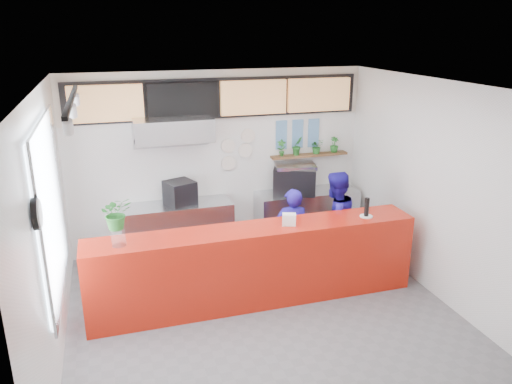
{
  "coord_description": "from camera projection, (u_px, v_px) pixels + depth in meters",
  "views": [
    {
      "loc": [
        -1.79,
        -5.49,
        3.65
      ],
      "look_at": [
        0.1,
        0.7,
        1.5
      ],
      "focal_mm": 35.0,
      "sensor_mm": 36.0,
      "label": 1
    }
  ],
  "objects": [
    {
      "name": "photo_frame_b",
      "position": [
        298.0,
        127.0,
        8.63
      ],
      "size": [
        0.2,
        0.02,
        0.25
      ],
      "primitive_type": "cube",
      "color": "#598CBF",
      "rests_on": "wall_back"
    },
    {
      "name": "herb_shelf",
      "position": [
        309.0,
        155.0,
        8.77
      ],
      "size": [
        1.4,
        0.18,
        0.04
      ],
      "primitive_type": "cube",
      "color": "brown",
      "rests_on": "wall_back"
    },
    {
      "name": "photo_frame_c",
      "position": [
        314.0,
        126.0,
        8.72
      ],
      "size": [
        0.2,
        0.02,
        0.25
      ],
      "primitive_type": "cube",
      "color": "#598CBF",
      "rests_on": "wall_back"
    },
    {
      "name": "wall_clock_face",
      "position": [
        39.0,
        214.0,
        4.49
      ],
      "size": [
        0.02,
        0.26,
        0.26
      ],
      "primitive_type": "cylinder",
      "rotation": [
        0.0,
        1.57,
        0.0
      ],
      "color": "white",
      "rests_on": "wall_left"
    },
    {
      "name": "track_rail",
      "position": [
        71.0,
        99.0,
        5.12
      ],
      "size": [
        0.05,
        2.4,
        0.04
      ],
      "primitive_type": "cube",
      "color": "black",
      "rests_on": "ceiling"
    },
    {
      "name": "soffit",
      "position": [
        218.0,
        98.0,
        8.05
      ],
      "size": [
        4.8,
        0.04,
        0.65
      ],
      "primitive_type": "cube",
      "color": "black",
      "rests_on": "wall_back"
    },
    {
      "name": "right_bench",
      "position": [
        306.0,
        215.0,
        8.9
      ],
      "size": [
        1.8,
        0.6,
        0.9
      ],
      "primitive_type": "cube",
      "color": "#B2B5BA",
      "rests_on": "ground"
    },
    {
      "name": "dec_plate_a",
      "position": [
        228.0,
        146.0,
        8.36
      ],
      "size": [
        0.24,
        0.03,
        0.24
      ],
      "primitive_type": "cylinder",
      "rotation": [
        1.57,
        0.0,
        0.0
      ],
      "color": "silver",
      "rests_on": "wall_back"
    },
    {
      "name": "hood_lip",
      "position": [
        173.0,
        142.0,
        7.74
      ],
      "size": [
        1.2,
        0.69,
        0.31
      ],
      "primitive_type": "cube",
      "rotation": [
        -0.35,
        0.0,
        0.0
      ],
      "color": "#B2B5BA",
      "rests_on": "ceiling"
    },
    {
      "name": "napkin_holder",
      "position": [
        289.0,
        219.0,
        6.72
      ],
      "size": [
        0.21,
        0.17,
        0.16
      ],
      "primitive_type": "cube",
      "rotation": [
        0.0,
        0.0,
        -0.34
      ],
      "color": "white",
      "rests_on": "service_counter"
    },
    {
      "name": "pepper_mill",
      "position": [
        367.0,
        207.0,
        6.99
      ],
      "size": [
        0.09,
        0.09,
        0.26
      ],
      "primitive_type": "cylinder",
      "rotation": [
        0.0,
        0.0,
        -0.36
      ],
      "color": "black",
      "rests_on": "white_plate"
    },
    {
      "name": "photo_frame_f",
      "position": [
        313.0,
        140.0,
        8.8
      ],
      "size": [
        0.2,
        0.02,
        0.25
      ],
      "primitive_type": "cube",
      "color": "#598CBF",
      "rests_on": "wall_back"
    },
    {
      "name": "extraction_hood",
      "position": [
        173.0,
        129.0,
        7.68
      ],
      "size": [
        1.2,
        0.7,
        0.35
      ],
      "primitive_type": "cube",
      "color": "#B2B5BA",
      "rests_on": "ceiling"
    },
    {
      "name": "menu_board_far_right",
      "position": [
        319.0,
        95.0,
        8.46
      ],
      "size": [
        1.1,
        0.1,
        0.55
      ],
      "primitive_type": "cube",
      "color": "tan",
      "rests_on": "wall_back"
    },
    {
      "name": "herb_a",
      "position": [
        281.0,
        148.0,
        8.58
      ],
      "size": [
        0.18,
        0.15,
        0.29
      ],
      "primitive_type": "imported",
      "rotation": [
        0.0,
        0.0,
        -0.32
      ],
      "color": "#256C26",
      "rests_on": "herb_shelf"
    },
    {
      "name": "espresso_machine",
      "position": [
        295.0,
        180.0,
        8.62
      ],
      "size": [
        0.86,
        0.76,
        0.46
      ],
      "primitive_type": "cube",
      "rotation": [
        0.0,
        0.0,
        -0.41
      ],
      "color": "black",
      "rests_on": "right_bench"
    },
    {
      "name": "menu_board_mid_right",
      "position": [
        254.0,
        97.0,
        8.14
      ],
      "size": [
        1.1,
        0.1,
        0.55
      ],
      "primitive_type": "cube",
      "color": "tan",
      "rests_on": "wall_back"
    },
    {
      "name": "photo_frame_a",
      "position": [
        281.0,
        128.0,
        8.55
      ],
      "size": [
        0.2,
        0.02,
        0.25
      ],
      "primitive_type": "cube",
      "color": "#598CBF",
      "rests_on": "wall_back"
    },
    {
      "name": "staff_center",
      "position": [
        292.0,
        234.0,
        7.46
      ],
      "size": [
        0.56,
        0.42,
        1.41
      ],
      "primitive_type": "imported",
      "rotation": [
        0.0,
        0.0,
        2.97
      ],
      "color": "#1F1594",
      "rests_on": "ground"
    },
    {
      "name": "basil_vase",
      "position": [
        116.0,
        213.0,
        5.98
      ],
      "size": [
        0.42,
        0.38,
        0.41
      ],
      "primitive_type": "imported",
      "rotation": [
        0.0,
        0.0,
        0.2
      ],
      "color": "#256C26",
      "rests_on": "glass_vase"
    },
    {
      "name": "espresso_tray",
      "position": [
        295.0,
        166.0,
        8.54
      ],
      "size": [
        0.76,
        0.6,
        0.06
      ],
      "primitive_type": "cube",
      "rotation": [
        0.0,
        0.0,
        -0.2
      ],
      "color": "silver",
      "rests_on": "espresso_machine"
    },
    {
      "name": "ceiling",
      "position": [
        266.0,
        87.0,
        5.68
      ],
      "size": [
        5.0,
        5.0,
        0.0
      ],
      "primitive_type": "plane",
      "rotation": [
        3.14,
        0.0,
        0.0
      ],
      "color": "silver"
    },
    {
      "name": "panini_oven",
      "position": [
        180.0,
        193.0,
        8.08
      ],
      "size": [
        0.55,
        0.55,
        0.38
      ],
      "primitive_type": "cube",
      "rotation": [
        0.0,
        0.0,
        0.36
      ],
      "color": "black",
      "rests_on": "prep_bench"
    },
    {
      "name": "prep_bench",
      "position": [
        178.0,
        230.0,
        8.26
      ],
      "size": [
        1.8,
        0.6,
        0.9
      ],
      "primitive_type": "cube",
      "color": "#B2B5BA",
      "rests_on": "ground"
    },
    {
      "name": "cream_band",
      "position": [
        218.0,
        95.0,
        8.07
      ],
      "size": [
        5.0,
        0.02,
        0.8
      ],
      "primitive_type": "cube",
      "color": "beige",
      "rests_on": "wall_back"
    },
    {
      "name": "white_plate",
      "position": [
        366.0,
        216.0,
        7.03
      ],
      "size": [
        0.23,
        0.23,
        0.01
      ],
      "primitive_type": "cylinder",
      "rotation": [
        0.0,
        0.0,
        0.33
      ],
      "color": "white",
      "rests_on": "service_counter"
    },
    {
      "name": "herb_c",
      "position": [
        317.0,
        146.0,
        8.77
      ],
      "size": [
        0.26,
        0.24,
        0.26
      ],
      "primitive_type": "imported",
      "rotation": [
        0.0,
        0.0,
        0.16
      ],
      "color": "#256C26",
      "rests_on": "herb_shelf"
    },
    {
      "name": "herb_d",
      "position": [
        334.0,
        145.0,
        8.86
      ],
      "size": [
        0.16,
        0.15,
        0.27
      ],
      "primitive_type": "imported",
      "rotation": [
        0.0,
        0.0,
        0.08
      ],
      "color": "#256C26",
      "rests_on": "herb_shelf"
    },
    {
      "name": "photo_frame_d",
      "position": [
        281.0,
        142.0,
        8.63
      ],
      "size": [
        0.2,
        0.02,
        0.25
      ],
      "primitive_type": "cube",
      "color": "#598CBF",
      "rests_on": "wall_back"
    },
    {
      "name": "dec_plate_b",
      "position": [
        245.0,
        150.0,
        8.47
      ],
      "size": [
        0.24,
        0.03,
        0.24
      ],
      "primitive_type": "cylinder",
      "rotation": [
        1.57,
        0.0,
        0.0
      ],
      "color": "silver",
      "rests_on": "wall_back"
    },
    {
      "name": "wall_clock_rim",
      "position": [
        36.0,
        214.0,
        4.48
      ],
      "size": [
        0.05,
        0.3,
        0.3
      ],
      "primitive_type": "cylinder",
      "rotation": [
        0.0,
        1.57,
        0.0
      ],
      "color": "black",
      "rests_on": "wall_left"
    },
    {
      "name": "staff_right",
      "position": [
        334.0,
        222.0,
        7.64
      ],
      "size": [
        0.93,
        0.82,
        1.6
      ],
      "primitive_type": "imported",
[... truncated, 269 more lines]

